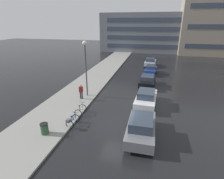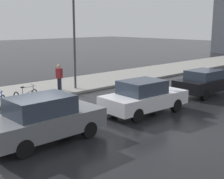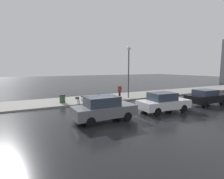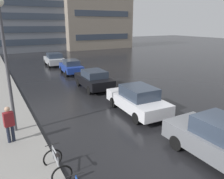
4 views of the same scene
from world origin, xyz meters
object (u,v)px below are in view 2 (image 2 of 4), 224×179
bicycle_second (26,96)px  streetlamp (74,23)px  car_black (205,82)px  pedestrian (59,76)px  car_grey (44,119)px  car_white (144,97)px

bicycle_second → streetlamp: size_ratio=0.19×
car_black → streetlamp: size_ratio=0.68×
pedestrian → streetlamp: streetlamp is taller
bicycle_second → pedestrian: pedestrian is taller
streetlamp → car_black: bearing=37.7°
car_black → pedestrian: size_ratio=2.38×
car_grey → streetlamp: 9.69m
car_black → car_grey: bearing=-89.7°
car_grey → car_black: 11.28m
car_white → bicycle_second: bearing=-150.6°
bicycle_second → streetlamp: bearing=102.3°
car_white → car_black: size_ratio=1.06×
bicycle_second → pedestrian: (-1.16, 2.97, 0.60)m
car_grey → car_black: car_grey is taller
streetlamp → pedestrian: bearing=-105.5°
pedestrian → bicycle_second: bearing=-68.6°
pedestrian → car_grey: bearing=-37.5°
car_black → streetlamp: 8.90m
car_grey → car_black: bearing=90.3°
car_grey → pedestrian: bearing=142.5°
pedestrian → car_white: bearing=2.1°
streetlamp → bicycle_second: bearing=-77.7°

